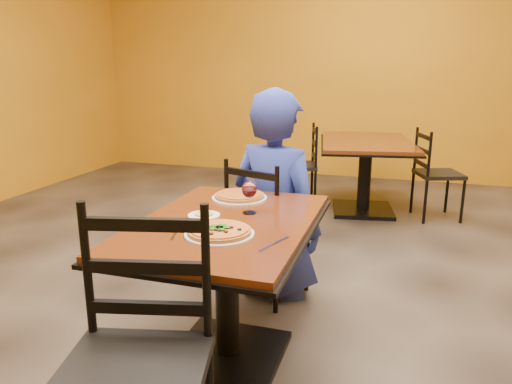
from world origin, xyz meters
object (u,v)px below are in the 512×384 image
(chair_second_left, at_px, (297,166))
(pizza_main, at_px, (219,230))
(chair_second_right, at_px, (439,175))
(wine_glass, at_px, (249,196))
(chair_main_far, at_px, (268,228))
(chair_main_near, at_px, (132,376))
(table_main, at_px, (227,258))
(diner, at_px, (276,193))
(plate_main, at_px, (219,234))
(pizza_far, at_px, (239,195))
(plate_far, at_px, (240,198))
(table_second, at_px, (366,159))
(side_plate, at_px, (204,216))

(chair_second_left, height_order, pizza_main, chair_second_left)
(chair_second_right, bearing_deg, wine_glass, 139.28)
(chair_main_far, bearing_deg, chair_main_near, 109.55)
(table_main, relative_size, diner, 0.91)
(chair_second_left, height_order, chair_second_right, chair_second_right)
(chair_main_far, relative_size, chair_second_left, 1.04)
(plate_main, bearing_deg, table_main, 102.51)
(pizza_far, bearing_deg, plate_far, 0.00)
(chair_second_right, bearing_deg, plate_main, 141.15)
(table_second, bearing_deg, diner, -101.52)
(chair_main_far, height_order, side_plate, chair_main_far)
(chair_main_near, xyz_separation_m, plate_main, (0.02, 0.71, 0.24))
(chair_main_far, distance_m, pizza_main, 1.02)
(table_main, relative_size, plate_main, 3.97)
(table_main, distance_m, wine_glass, 0.33)
(table_main, distance_m, plate_far, 0.45)
(chair_second_left, bearing_deg, diner, -7.45)
(plate_main, bearing_deg, table_second, 82.65)
(pizza_main, distance_m, pizza_far, 0.60)
(chair_second_right, height_order, wine_glass, wine_glass)
(table_second, xyz_separation_m, chair_second_left, (-0.71, 0.00, -0.12))
(diner, bearing_deg, table_main, 106.01)
(chair_second_right, xyz_separation_m, pizza_far, (-1.22, -2.46, 0.33))
(chair_second_left, relative_size, chair_second_right, 1.00)
(side_plate, bearing_deg, wine_glass, 31.77)
(chair_main_near, xyz_separation_m, pizza_far, (-0.09, 1.30, 0.26))
(table_second, xyz_separation_m, pizza_main, (-0.39, -3.05, 0.21))
(pizza_far, relative_size, wine_glass, 1.56)
(pizza_main, bearing_deg, table_main, 102.51)
(plate_main, relative_size, side_plate, 1.94)
(pizza_far, xyz_separation_m, side_plate, (-0.06, -0.36, -0.02))
(table_main, height_order, wine_glass, wine_glass)
(chair_main_near, distance_m, wine_glass, 1.11)
(diner, bearing_deg, chair_second_right, -101.24)
(plate_main, xyz_separation_m, plate_far, (-0.11, 0.59, 0.00))
(pizza_far, bearing_deg, chair_second_right, 63.69)
(chair_main_near, relative_size, plate_main, 3.33)
(table_main, bearing_deg, wine_glass, 65.10)
(diner, bearing_deg, table_second, -83.67)
(pizza_main, xyz_separation_m, side_plate, (-0.17, 0.23, -0.02))
(plate_main, bearing_deg, chair_main_far, 92.80)
(side_plate, xyz_separation_m, wine_glass, (0.20, 0.12, 0.08))
(chair_main_near, height_order, chair_second_right, chair_main_near)
(chair_second_left, xyz_separation_m, plate_main, (0.32, -3.05, 0.31))
(pizza_main, bearing_deg, chair_main_near, -92.01)
(chair_main_far, relative_size, diner, 0.68)
(pizza_main, bearing_deg, plate_main, 0.00)
(side_plate, bearing_deg, diner, 79.17)
(chair_second_right, distance_m, side_plate, 3.12)
(plate_main, bearing_deg, plate_far, 100.65)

